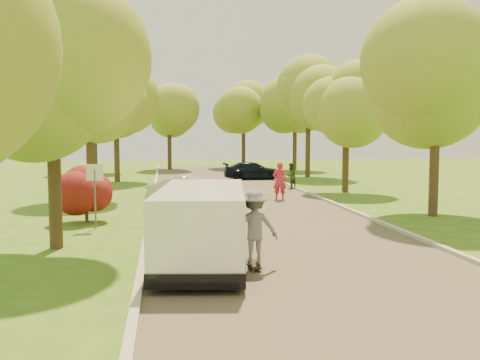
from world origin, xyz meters
TOP-DOWN VIEW (x-y plane):
  - ground at (0.00, 0.00)m, footprint 100.00×100.00m
  - road at (0.00, 8.00)m, footprint 8.00×60.00m
  - curb_left at (-4.05, 8.00)m, footprint 0.18×60.00m
  - curb_right at (4.05, 8.00)m, footprint 0.18×60.00m
  - street_sign at (-5.80, 4.00)m, footprint 0.55×0.06m
  - red_shrub at (-6.30, 5.50)m, footprint 1.70×1.70m
  - tree_l_mida at (-6.30, 1.00)m, footprint 4.71×4.60m
  - tree_l_midb at (-6.81, 12.00)m, footprint 4.30×4.20m
  - tree_l_far at (-6.39, 22.00)m, footprint 4.92×4.80m
  - tree_r_mida at (7.02, 5.00)m, footprint 5.13×5.00m
  - tree_r_midb at (6.60, 14.00)m, footprint 4.51×4.40m
  - tree_r_far at (7.23, 24.00)m, footprint 5.33×5.20m
  - tree_bg_a at (-8.78, 30.00)m, footprint 5.12×5.00m
  - tree_bg_b at (8.22, 32.00)m, footprint 5.12×5.00m
  - tree_bg_c at (-2.79, 34.00)m, footprint 4.92×4.80m
  - tree_bg_d at (4.22, 36.00)m, footprint 5.12×5.00m
  - minivan at (-2.61, -1.53)m, footprint 2.61×5.28m
  - silver_sedan at (-2.30, 9.49)m, footprint 4.10×1.91m
  - dark_sedan at (2.67, 22.50)m, footprint 4.20×1.73m
  - longboard at (-1.42, -2.02)m, footprint 0.27×0.91m
  - skateboarder at (-1.42, -2.02)m, footprint 1.15×0.67m
  - person_striped at (2.00, 10.82)m, footprint 0.77×0.63m
  - person_olive at (3.80, 16.00)m, footprint 0.92×0.89m

SIDE VIEW (x-z plane):
  - ground at x=0.00m, z-range 0.00..0.00m
  - road at x=0.00m, z-range 0.00..0.01m
  - curb_left at x=-4.05m, z-range 0.00..0.12m
  - curb_right at x=4.05m, z-range 0.00..0.12m
  - longboard at x=-1.42m, z-range 0.05..0.15m
  - dark_sedan at x=2.67m, z-range 0.00..1.22m
  - silver_sedan at x=-2.30m, z-range 0.00..1.30m
  - person_olive at x=3.80m, z-range 0.00..1.50m
  - person_striped at x=2.00m, z-range 0.00..1.82m
  - skateboarder at x=-1.42m, z-range 0.12..1.88m
  - minivan at x=-2.61m, z-range 0.05..1.94m
  - red_shrub at x=-6.30m, z-range 0.12..2.07m
  - street_sign at x=-5.80m, z-range 0.48..2.65m
  - tree_l_midb at x=-6.81m, z-range 1.28..7.89m
  - tree_r_midb at x=6.60m, z-range 1.38..8.38m
  - tree_bg_c at x=-2.79m, z-range 1.35..8.69m
  - tree_l_mida at x=-6.30m, z-range 1.48..8.87m
  - tree_bg_a at x=-8.78m, z-range 1.45..9.18m
  - tree_bg_d at x=4.22m, z-range 1.45..9.18m
  - tree_l_far at x=-6.39m, z-range 1.57..9.36m
  - tree_r_mida at x=7.02m, z-range 1.56..9.51m
  - tree_bg_b at x=8.22m, z-range 1.56..9.51m
  - tree_r_far at x=7.23m, z-range 1.66..10.00m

